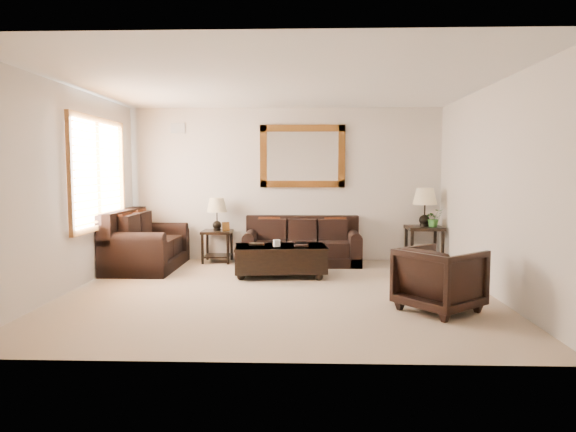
{
  "coord_description": "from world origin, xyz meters",
  "views": [
    {
      "loc": [
        0.36,
        -6.63,
        1.59
      ],
      "look_at": [
        0.12,
        0.6,
        0.95
      ],
      "focal_mm": 32.0,
      "sensor_mm": 36.0,
      "label": 1
    }
  ],
  "objects_px": {
    "loveseat": "(143,247)",
    "end_table_left": "(217,220)",
    "sofa": "(302,247)",
    "armchair": "(440,276)",
    "coffee_table": "(281,257)",
    "end_table_right": "(425,214)"
  },
  "relations": [
    {
      "from": "end_table_left",
      "to": "coffee_table",
      "type": "xyz_separation_m",
      "value": [
        1.16,
        -1.18,
        -0.44
      ]
    },
    {
      "from": "loveseat",
      "to": "sofa",
      "type": "bearing_deg",
      "value": -78.78
    },
    {
      "from": "end_table_left",
      "to": "armchair",
      "type": "xyz_separation_m",
      "value": [
        3.06,
        -3.06,
        -0.33
      ]
    },
    {
      "from": "end_table_left",
      "to": "end_table_right",
      "type": "bearing_deg",
      "value": -0.65
    },
    {
      "from": "loveseat",
      "to": "end_table_left",
      "type": "relative_size",
      "value": 1.52
    },
    {
      "from": "sofa",
      "to": "end_table_left",
      "type": "height_order",
      "value": "end_table_left"
    },
    {
      "from": "armchair",
      "to": "coffee_table",
      "type": "bearing_deg",
      "value": 6.06
    },
    {
      "from": "end_table_left",
      "to": "coffee_table",
      "type": "relative_size",
      "value": 0.78
    },
    {
      "from": "coffee_table",
      "to": "armchair",
      "type": "relative_size",
      "value": 1.79
    },
    {
      "from": "end_table_left",
      "to": "end_table_right",
      "type": "xyz_separation_m",
      "value": [
        3.57,
        -0.04,
        0.12
      ]
    },
    {
      "from": "loveseat",
      "to": "coffee_table",
      "type": "bearing_deg",
      "value": -104.16
    },
    {
      "from": "end_table_left",
      "to": "coffee_table",
      "type": "distance_m",
      "value": 1.72
    },
    {
      "from": "end_table_right",
      "to": "coffee_table",
      "type": "xyz_separation_m",
      "value": [
        -2.41,
        -1.14,
        -0.56
      ]
    },
    {
      "from": "loveseat",
      "to": "armchair",
      "type": "relative_size",
      "value": 2.11
    },
    {
      "from": "loveseat",
      "to": "end_table_left",
      "type": "height_order",
      "value": "end_table_left"
    },
    {
      "from": "sofa",
      "to": "end_table_right",
      "type": "relative_size",
      "value": 1.51
    },
    {
      "from": "end_table_right",
      "to": "coffee_table",
      "type": "bearing_deg",
      "value": -154.62
    },
    {
      "from": "sofa",
      "to": "end_table_right",
      "type": "bearing_deg",
      "value": 1.5
    },
    {
      "from": "sofa",
      "to": "loveseat",
      "type": "height_order",
      "value": "loveseat"
    },
    {
      "from": "sofa",
      "to": "end_table_right",
      "type": "distance_m",
      "value": 2.16
    },
    {
      "from": "end_table_right",
      "to": "end_table_left",
      "type": "bearing_deg",
      "value": 179.35
    },
    {
      "from": "loveseat",
      "to": "coffee_table",
      "type": "height_order",
      "value": "loveseat"
    }
  ]
}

